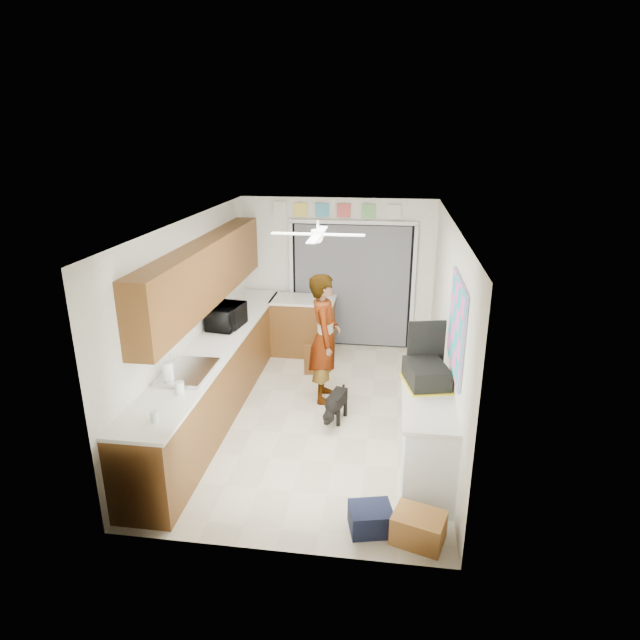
{
  "coord_description": "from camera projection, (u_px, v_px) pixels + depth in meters",
  "views": [
    {
      "loc": [
        0.91,
        -6.18,
        3.48
      ],
      "look_at": [
        0.0,
        0.4,
        1.15
      ],
      "focal_mm": 30.0,
      "sensor_mm": 36.0,
      "label": 1
    }
  ],
  "objects": [
    {
      "name": "door_trim_head",
      "position": [
        353.0,
        222.0,
        8.59
      ],
      "size": [
        2.1,
        0.04,
        0.06
      ],
      "primitive_type": "cube",
      "color": "white",
      "rests_on": "wall_back"
    },
    {
      "name": "door_trim_right",
      "position": [
        413.0,
        289.0,
        8.81
      ],
      "size": [
        0.06,
        0.04,
        2.1
      ],
      "primitive_type": "cube",
      "color": "white",
      "rests_on": "wall_back"
    },
    {
      "name": "header_frame_1",
      "position": [
        322.0,
        210.0,
        8.62
      ],
      "size": [
        0.22,
        0.02,
        0.22
      ],
      "primitive_type": "cube",
      "color": "#4AA1C7",
      "rests_on": "wall_back"
    },
    {
      "name": "man",
      "position": [
        325.0,
        338.0,
        7.13
      ],
      "size": [
        0.5,
        0.69,
        1.77
      ],
      "primitive_type": "imported",
      "rotation": [
        0.0,
        0.0,
        1.68
      ],
      "color": "white",
      "rests_on": "floor"
    },
    {
      "name": "door_trim_left",
      "position": [
        292.0,
        284.0,
        9.07
      ],
      "size": [
        0.06,
        0.04,
        2.1
      ],
      "primitive_type": "cube",
      "color": "white",
      "rests_on": "wall_back"
    },
    {
      "name": "floor",
      "position": [
        316.0,
        412.0,
        7.04
      ],
      "size": [
        5.0,
        5.0,
        0.0
      ],
      "primitive_type": "plane",
      "color": "beige",
      "rests_on": "ground"
    },
    {
      "name": "faucet",
      "position": [
        171.0,
        364.0,
        5.95
      ],
      "size": [
        0.03,
        0.03,
        0.22
      ],
      "primitive_type": "cylinder",
      "color": "silver",
      "rests_on": "left_countertop"
    },
    {
      "name": "microwave",
      "position": [
        226.0,
        316.0,
        7.33
      ],
      "size": [
        0.47,
        0.62,
        0.32
      ],
      "primitive_type": "imported",
      "rotation": [
        0.0,
        0.0,
        1.43
      ],
      "color": "black",
      "rests_on": "left_countertop"
    },
    {
      "name": "ceiling",
      "position": [
        315.0,
        222.0,
        6.21
      ],
      "size": [
        5.0,
        5.0,
        0.0
      ],
      "primitive_type": "plane",
      "rotation": [
        3.14,
        0.0,
        0.0
      ],
      "color": "white",
      "rests_on": "ground"
    },
    {
      "name": "left_base_cabinets",
      "position": [
        219.0,
        375.0,
        7.06
      ],
      "size": [
        0.6,
        4.8,
        0.9
      ],
      "primitive_type": "cube",
      "color": "brown",
      "rests_on": "floor"
    },
    {
      "name": "header_frame_4",
      "position": [
        394.0,
        212.0,
        8.47
      ],
      "size": [
        0.22,
        0.02,
        0.22
      ],
      "primitive_type": "cube",
      "color": "white",
      "rests_on": "wall_back"
    },
    {
      "name": "peninsula_top",
      "position": [
        303.0,
        300.0,
        8.67
      ],
      "size": [
        1.04,
        0.64,
        0.04
      ],
      "primitive_type": "cube",
      "color": "white",
      "rests_on": "peninsula_base"
    },
    {
      "name": "ceiling_fan",
      "position": [
        318.0,
        234.0,
        6.46
      ],
      "size": [
        1.14,
        1.14,
        0.24
      ],
      "primitive_type": "cube",
      "color": "white",
      "rests_on": "ceiling"
    },
    {
      "name": "cardboard_box",
      "position": [
        419.0,
        528.0,
        4.78
      ],
      "size": [
        0.53,
        0.45,
        0.28
      ],
      "primitive_type": "cube",
      "rotation": [
        0.0,
        0.0,
        -0.3
      ],
      "color": "#C3803D",
      "rests_on": "floor"
    },
    {
      "name": "wall_back",
      "position": [
        337.0,
        273.0,
        8.96
      ],
      "size": [
        3.2,
        0.0,
        3.2
      ],
      "primitive_type": "plane",
      "rotation": [
        1.57,
        0.0,
        0.0
      ],
      "color": "white",
      "rests_on": "ground"
    },
    {
      "name": "suitcase",
      "position": [
        426.0,
        374.0,
        5.68
      ],
      "size": [
        0.51,
        0.61,
        0.23
      ],
      "primitive_type": "cube",
      "rotation": [
        0.0,
        0.0,
        0.24
      ],
      "color": "black",
      "rests_on": "right_counter_top"
    },
    {
      "name": "peninsula_base",
      "position": [
        303.0,
        327.0,
        8.83
      ],
      "size": [
        1.0,
        0.6,
        0.9
      ],
      "primitive_type": "cube",
      "color": "brown",
      "rests_on": "floor"
    },
    {
      "name": "right_counter_top",
      "position": [
        429.0,
        399.0,
        5.44
      ],
      "size": [
        0.54,
        1.44,
        0.04
      ],
      "primitive_type": "cube",
      "color": "white",
      "rests_on": "right_counter_base"
    },
    {
      "name": "dog",
      "position": [
        337.0,
        405.0,
        6.79
      ],
      "size": [
        0.35,
        0.58,
        0.43
      ],
      "primitive_type": "cube",
      "rotation": [
        0.0,
        0.0,
        -0.24
      ],
      "color": "black",
      "rests_on": "floor"
    },
    {
      "name": "curtain_panel",
      "position": [
        351.0,
        287.0,
        8.93
      ],
      "size": [
        1.9,
        0.03,
        2.05
      ],
      "primitive_type": "cube",
      "color": "slate",
      "rests_on": "wall_back"
    },
    {
      "name": "suitcase_rim",
      "position": [
        425.0,
        384.0,
        5.71
      ],
      "size": [
        0.56,
        0.67,
        0.02
      ],
      "primitive_type": "cube",
      "rotation": [
        0.0,
        0.0,
        0.24
      ],
      "color": "yellow",
      "rests_on": "suitcase"
    },
    {
      "name": "header_frame_2",
      "position": [
        344.0,
        211.0,
        8.58
      ],
      "size": [
        0.22,
        0.02,
        0.22
      ],
      "primitive_type": "cube",
      "color": "#D75051",
      "rests_on": "wall_back"
    },
    {
      "name": "upper_cabinets",
      "position": [
        206.0,
        272.0,
        6.82
      ],
      "size": [
        0.32,
        4.0,
        0.8
      ],
      "primitive_type": "cube",
      "color": "brown",
      "rests_on": "wall_left"
    },
    {
      "name": "suitcase_lid",
      "position": [
        426.0,
        342.0,
        5.86
      ],
      "size": [
        0.42,
        0.13,
        0.5
      ],
      "primitive_type": "cube",
      "rotation": [
        0.0,
        0.0,
        0.24
      ],
      "color": "black",
      "rests_on": "suitcase"
    },
    {
      "name": "right_counter_base",
      "position": [
        427.0,
        439.0,
        5.6
      ],
      "size": [
        0.5,
        1.4,
        0.9
      ],
      "primitive_type": "cube",
      "color": "white",
      "rests_on": "floor"
    },
    {
      "name": "wall_left",
      "position": [
        192.0,
        317.0,
        6.83
      ],
      "size": [
        0.0,
        5.0,
        5.0
      ],
      "primitive_type": "plane",
      "rotation": [
        1.57,
        0.0,
        1.57
      ],
      "color": "white",
      "rests_on": "ground"
    },
    {
      "name": "paper_towel_roll",
      "position": [
        168.0,
        373.0,
        5.7
      ],
      "size": [
        0.13,
        0.13,
        0.24
      ],
      "primitive_type": "cylinder",
      "rotation": [
        0.0,
        0.0,
        0.24
      ],
      "color": "white",
      "rests_on": "left_countertop"
    },
    {
      "name": "left_countertop",
      "position": [
        217.0,
        342.0,
        6.9
      ],
      "size": [
        0.62,
        4.8,
        0.04
      ],
      "primitive_type": "cube",
      "color": "white",
      "rests_on": "left_base_cabinets"
    },
    {
      "name": "cabinet_door_panel",
      "position": [
        316.0,
        360.0,
        8.0
      ],
      "size": [
        0.37,
        0.19,
        0.53
      ],
      "primitive_type": "cube",
      "rotation": [
        0.21,
        0.0,
        0.15
      ],
      "color": "brown",
      "rests_on": "floor"
    },
    {
      "name": "wall_front",
      "position": [
        271.0,
        426.0,
        4.29
      ],
      "size": [
        3.2,
        0.0,
        3.2
      ],
      "primitive_type": "plane",
      "rotation": [
        -1.57,
        0.0,
        0.0
      ],
      "color": "white",
      "rests_on": "ground"
    },
    {
      "name": "header_frame_0",
      "position": [
        301.0,
        210.0,
        8.67
      ],
      "size": [
        0.22,
        0.02,
        0.22
      ],
      "primitive_type": "cube",
      "color": "#F5D551",
      "rests_on": "wall_back"
    },
    {
      "name": "wall_right",
      "position": [
        447.0,
        329.0,
        6.42
      ],
      "size": [
        0.0,
        5.0,
        5.0
      ],
      "primitive_type": "plane",
      "rotation": [
        1.57,
        0.0,
        -1.57
      ],
      "color": "white",
      "rests_on": "ground"
    },
    {
      "name": "jar_a",
      "position": [
        180.0,
        388.0,
        5.48
      ],
      "size": [
        0.12,
        0.12,
        0.13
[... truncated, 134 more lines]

